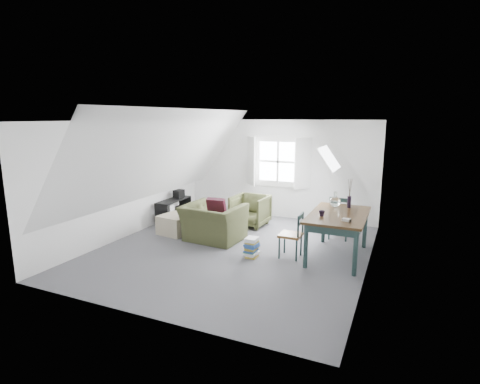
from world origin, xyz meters
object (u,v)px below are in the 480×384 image
at_px(dining_chair_near, 292,234).
at_px(armchair_far, 250,225).
at_px(dining_table, 338,219).
at_px(ottoman, 176,224).
at_px(magazine_stack, 252,247).
at_px(media_shelf, 173,212).
at_px(armchair_near, 214,240).
at_px(dining_chair_far, 339,217).

bearing_deg(dining_chair_near, armchair_far, -132.76).
bearing_deg(dining_table, ottoman, 179.63).
bearing_deg(armchair_far, ottoman, -132.79).
bearing_deg(ottoman, magazine_stack, -17.02).
xyz_separation_m(armchair_far, media_shelf, (-1.89, -0.45, 0.25)).
height_order(armchair_near, dining_table, dining_table).
bearing_deg(dining_chair_far, ottoman, 20.57).
relative_size(dining_table, magazine_stack, 4.54).
relative_size(armchair_near, dining_table, 0.71).
relative_size(ottoman, media_shelf, 0.59).
height_order(armchair_near, dining_chair_near, dining_chair_near).
bearing_deg(dining_table, armchair_near, -178.56).
bearing_deg(armchair_near, magazine_stack, 157.03).
distance_m(dining_table, media_shelf, 4.26).
distance_m(armchair_near, dining_table, 2.65).
height_order(armchair_far, dining_table, dining_table).
bearing_deg(dining_chair_far, media_shelf, 6.91).
height_order(ottoman, dining_table, dining_table).
height_order(ottoman, media_shelf, media_shelf).
bearing_deg(magazine_stack, dining_table, 24.04).
height_order(media_shelf, magazine_stack, media_shelf).
xyz_separation_m(armchair_near, dining_chair_near, (1.79, -0.27, 0.44)).
relative_size(armchair_near, media_shelf, 1.09).
distance_m(armchair_far, magazine_stack, 2.06).
bearing_deg(armchair_far, armchair_near, -99.24).
height_order(dining_chair_far, media_shelf, dining_chair_far).
distance_m(dining_chair_far, dining_chair_near, 1.58).
distance_m(media_shelf, magazine_stack, 3.06).
height_order(dining_chair_near, magazine_stack, dining_chair_near).
bearing_deg(armchair_near, ottoman, -0.44).
relative_size(armchair_near, dining_chair_far, 1.27).
distance_m(armchair_far, dining_chair_near, 2.24).
distance_m(dining_chair_near, magazine_stack, 0.79).
xyz_separation_m(armchair_near, dining_chair_far, (2.40, 1.19, 0.49)).
bearing_deg(dining_chair_near, ottoman, -93.15).
bearing_deg(armchair_far, dining_chair_far, -0.85).
distance_m(armchair_far, dining_chair_far, 2.17).
xyz_separation_m(ottoman, magazine_stack, (2.09, -0.64, -0.03)).
distance_m(dining_table, dining_chair_near, 0.88).
relative_size(armchair_far, ottoman, 1.29).
height_order(armchair_far, dining_chair_far, dining_chair_far).
relative_size(armchair_far, magazine_stack, 2.23).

